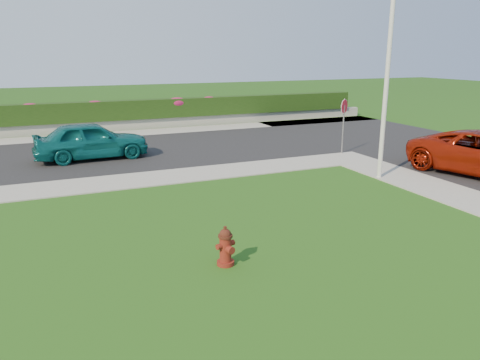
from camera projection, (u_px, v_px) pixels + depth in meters
name	position (u px, v px, depth m)	size (l,w,h in m)	color
ground	(324.00, 281.00, 9.27)	(120.00, 120.00, 0.00)	black
street_far	(41.00, 159.00, 19.77)	(26.00, 8.00, 0.04)	black
sidewalk_far	(9.00, 193.00, 14.96)	(24.00, 2.00, 0.04)	gray
curb_corner	(347.00, 158.00, 19.90)	(2.00, 2.00, 0.04)	gray
sidewalk_beyond	(118.00, 134.00, 25.72)	(34.00, 2.00, 0.04)	gray
retaining_wall	(113.00, 125.00, 26.98)	(34.00, 0.40, 0.60)	gray
hedge	(112.00, 110.00, 26.84)	(32.00, 0.90, 1.10)	black
fire_hydrant	(226.00, 247.00, 9.87)	(0.45, 0.43, 0.87)	#50130C
sedan_teal	(91.00, 140.00, 19.54)	(1.85, 4.61, 1.57)	#0B5659
utility_pole	(386.00, 86.00, 15.97)	(0.16, 0.16, 6.51)	silver
stop_sign	(344.00, 113.00, 20.38)	(0.59, 0.34, 2.44)	slate
flower_clump_c	(30.00, 108.00, 25.04)	(1.06, 0.68, 0.53)	#B11E65
flower_clump_d	(95.00, 105.00, 26.32)	(1.08, 0.70, 0.54)	#B11E65
flower_clump_e	(177.00, 103.00, 28.14)	(1.25, 0.81, 0.63)	#B11E65
flower_clump_f	(209.00, 101.00, 28.89)	(1.02, 0.65, 0.51)	#B11E65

